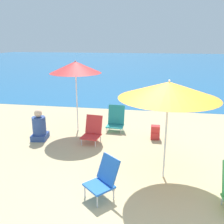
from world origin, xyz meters
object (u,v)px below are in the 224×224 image
Objects in this scene: beach_chair_red at (92,130)px; beach_chair_teal at (116,119)px; backpack_red at (155,132)px; beach_umbrella_red at (75,67)px; person_seated_near at (39,127)px; beach_chair_blue at (104,177)px; water_bottle at (113,181)px; beach_umbrella_orange at (169,90)px.

beach_chair_red is 0.93× the size of beach_chair_teal.
beach_umbrella_red is at bearing 172.80° from backpack_red.
person_seated_near is at bearing -170.52° from beach_chair_red.
beach_chair_blue is 0.45m from water_bottle.
beach_umbrella_orange is at bearing -84.84° from backpack_red.
beach_umbrella_red is 2.02m from person_seated_near.
beach_umbrella_orange is 3.47m from beach_umbrella_red.
beach_chair_red is 1.79m from backpack_red.
beach_umbrella_orange is at bearing 27.97° from water_bottle.
beach_chair_teal is 1.34m from backpack_red.
beach_chair_blue is at bearing -65.05° from beach_umbrella_red.
water_bottle is (2.45, -1.98, -0.24)m from person_seated_near.
beach_umbrella_orange is 2.75× the size of beach_chair_blue.
beach_chair_red is 0.98× the size of beach_chair_blue.
beach_chair_teal is at bearing 98.01° from water_bottle.
backpack_red is (3.24, 0.57, -0.15)m from person_seated_near.
beach_chair_teal reaches higher than water_bottle.
beach_chair_red is 2.26m from water_bottle.
beach_umbrella_orange reaches higher than backpack_red.
beach_umbrella_red is 2.94× the size of beach_chair_blue.
beach_umbrella_red is 2.00m from beach_chair_teal.
beach_umbrella_red reaches higher than backpack_red.
beach_chair_teal is 2.77× the size of water_bottle.
beach_chair_teal is 2.30m from person_seated_near.
beach_chair_blue is at bearing -107.23° from backpack_red.
beach_chair_red is (0.67, -0.79, -1.62)m from beach_umbrella_red.
beach_chair_red is at bearing 114.19° from water_bottle.
beach_umbrella_orange is 5.15× the size of backpack_red.
beach_umbrella_orange reaches higher than water_bottle.
beach_chair_blue is 1.87× the size of backpack_red.
beach_chair_red is 1.13m from beach_chair_teal.
beach_umbrella_orange reaches higher than person_seated_near.
beach_umbrella_red is 5.49× the size of backpack_red.
person_seated_near is (-1.53, -0.08, 0.01)m from beach_chair_red.
beach_chair_red is 2.58× the size of water_bottle.
beach_umbrella_orange reaches higher than beach_chair_red.
beach_umbrella_orange is 0.94× the size of beach_umbrella_red.
person_seated_near reaches higher than beach_chair_red.
beach_chair_teal is at bearing 136.83° from beach_chair_blue.
beach_umbrella_red reaches higher than beach_chair_red.
beach_chair_red reaches higher than backpack_red.
beach_chair_blue reaches higher than backpack_red.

